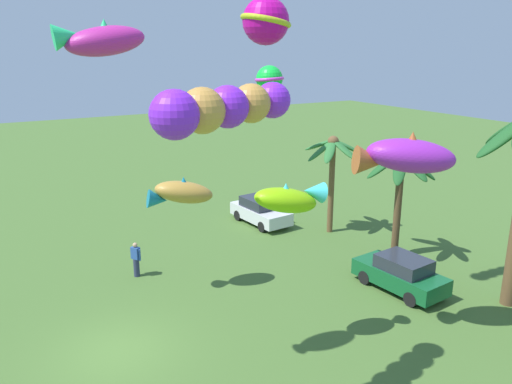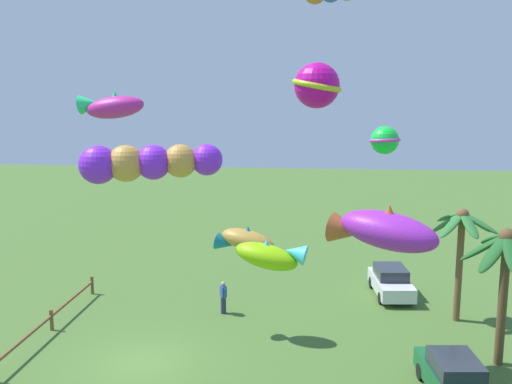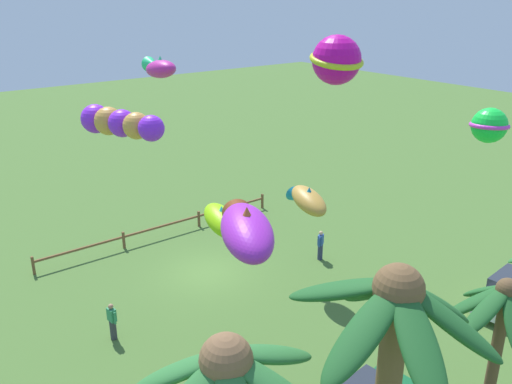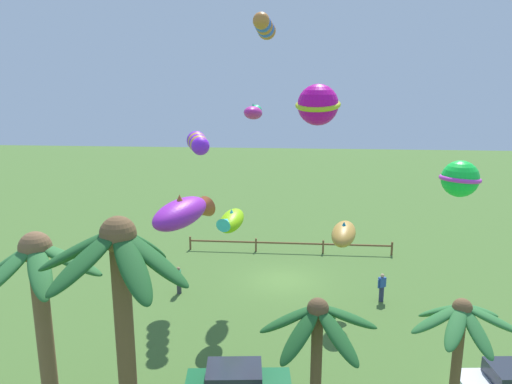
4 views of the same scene
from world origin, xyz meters
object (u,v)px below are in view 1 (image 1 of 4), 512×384
object	(u,v)px
parked_car_0	(260,211)
kite_ball_0	(269,79)
parked_car_1	(401,273)
kite_fish_7	(180,193)
kite_fish_3	(405,156)
palm_tree_2	(400,173)
kite_fish_6	(290,199)
kite_fish_5	(100,40)
spectator_0	(136,259)
kite_ball_1	(266,21)
kite_tube_2	(221,108)
palm_tree_0	(332,157)

from	to	relation	value
parked_car_0	kite_ball_0	distance (m)	7.98
parked_car_1	kite_fish_7	size ratio (longest dim) A/B	1.41
kite_fish_3	kite_fish_7	bearing A→B (deg)	-144.83
parked_car_0	kite_ball_0	xyz separation A→B (m)	(2.34, -0.87, 7.58)
palm_tree_2	kite_fish_6	xyz separation A→B (m)	(3.76, -8.63, 1.02)
kite_fish_5	kite_fish_7	bearing A→B (deg)	142.08
spectator_0	kite_fish_5	distance (m)	11.99
kite_ball_1	parked_car_1	bearing A→B (deg)	59.68
palm_tree_2	kite_fish_3	xyz separation A→B (m)	(5.23, -5.24, 2.31)
kite_ball_0	kite_fish_3	world-z (taller)	kite_ball_0
kite_ball_0	kite_fish_3	size ratio (longest dim) A/B	0.57
kite_ball_0	parked_car_1	bearing A→B (deg)	12.53
kite_fish_3	kite_fish_6	size ratio (longest dim) A/B	1.37
kite_fish_7	kite_ball_1	bearing A→B (deg)	61.41
kite_tube_2	kite_fish_6	distance (m)	5.22
parked_car_1	kite_fish_3	world-z (taller)	kite_fish_3
kite_fish_5	kite_fish_6	size ratio (longest dim) A/B	0.91
spectator_0	kite_fish_6	world-z (taller)	kite_fish_6
parked_car_1	kite_fish_7	xyz separation A→B (m)	(-4.49, -7.88, 3.51)
kite_ball_1	kite_fish_7	xyz separation A→B (m)	(-1.62, -2.97, -6.51)
palm_tree_0	palm_tree_2	xyz separation A→B (m)	(4.39, 0.53, 0.02)
kite_ball_1	kite_tube_2	bearing A→B (deg)	-38.24
kite_tube_2	kite_fish_3	bearing A→B (deg)	96.08
kite_ball_0	kite_tube_2	distance (m)	13.66
kite_ball_0	kite_fish_3	bearing A→B (deg)	-6.59
kite_fish_3	kite_tube_2	bearing A→B (deg)	-83.92
kite_fish_5	kite_fish_7	distance (m)	8.52
palm_tree_0	kite_fish_5	distance (m)	16.52
palm_tree_0	kite_ball_0	size ratio (longest dim) A/B	2.64
palm_tree_2	kite_ball_0	size ratio (longest dim) A/B	2.70
palm_tree_0	spectator_0	bearing A→B (deg)	-88.38
palm_tree_0	parked_car_0	world-z (taller)	palm_tree_0
parked_car_0	kite_ball_0	world-z (taller)	kite_ball_0
spectator_0	kite_fish_6	size ratio (longest dim) A/B	0.61
kite_fish_3	kite_fish_7	world-z (taller)	kite_fish_3
kite_tube_2	kite_fish_5	size ratio (longest dim) A/B	1.69
palm_tree_0	parked_car_1	bearing A→B (deg)	-14.03
spectator_0	kite_ball_0	world-z (taller)	kite_ball_0
palm_tree_2	kite_fish_5	xyz separation A→B (m)	(3.15, -14.02, 5.83)
kite_ball_0	kite_tube_2	bearing A→B (deg)	-35.82
palm_tree_2	kite_tube_2	distance (m)	14.10
kite_tube_2	kite_fish_6	xyz separation A→B (m)	(-2.20, 3.41, -3.28)
kite_fish_3	kite_fish_5	size ratio (longest dim) A/B	1.51
kite_fish_5	palm_tree_0	bearing A→B (deg)	119.20
kite_ball_0	kite_ball_1	world-z (taller)	kite_ball_1
spectator_0	kite_fish_6	distance (m)	9.45
kite_fish_7	spectator_0	bearing A→B (deg)	-149.96
palm_tree_0	kite_fish_6	size ratio (longest dim) A/B	2.06
kite_tube_2	kite_ball_1	bearing A→B (deg)	141.76
spectator_0	kite_fish_7	world-z (taller)	kite_fish_7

